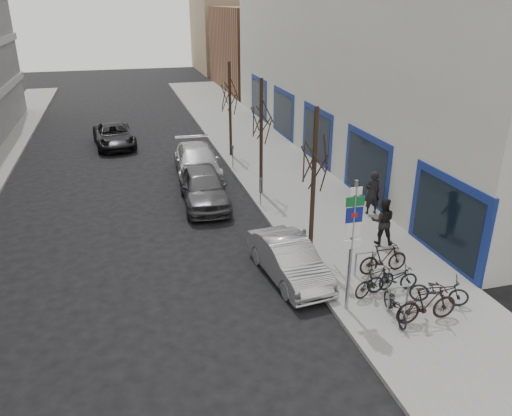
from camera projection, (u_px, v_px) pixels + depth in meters
ground at (269, 325)px, 14.37m from camera, size 120.00×120.00×0.00m
sidewalk_east at (298, 190)px, 24.33m from camera, size 5.00×70.00×0.15m
commercial_building at (458, 64)px, 30.82m from camera, size 20.00×32.00×10.00m
brick_building_far at (278, 48)px, 51.57m from camera, size 12.00×14.00×8.00m
tan_building_far at (247, 34)px, 64.84m from camera, size 13.00×12.00×9.00m
highway_sign_pole at (352, 239)px, 13.99m from camera, size 0.55×0.10×4.20m
bike_rack at (380, 277)px, 15.58m from camera, size 0.66×2.26×0.83m
tree_near at (315, 148)px, 16.53m from camera, size 1.80×1.80×5.50m
tree_mid at (261, 110)px, 22.31m from camera, size 1.80×1.80×5.50m
tree_far at (230, 87)px, 28.09m from camera, size 1.80×1.80×5.50m
meter_front at (304, 243)px, 17.21m from camera, size 0.10×0.08×1.27m
meter_mid at (261, 189)px, 22.10m from camera, size 0.10×0.08×1.27m
meter_back at (233, 154)px, 26.99m from camera, size 0.10×0.08×1.27m
bike_near_left at (396, 303)px, 14.26m from camera, size 0.69×1.65×0.98m
bike_near_right at (427, 304)px, 14.08m from camera, size 1.92×0.59×1.16m
bike_mid_curb at (393, 276)px, 15.59m from camera, size 1.73×0.64×1.03m
bike_mid_inner at (375, 281)px, 15.40m from camera, size 1.69×0.89×0.98m
bike_far_curb at (440, 288)px, 14.94m from camera, size 1.76×1.28×1.05m
bike_far_inner at (384, 258)px, 16.64m from camera, size 1.79×0.58×1.08m
parked_car_front at (289, 260)px, 16.56m from camera, size 1.90×4.28×1.36m
parked_car_mid at (204, 187)px, 22.55m from camera, size 2.20×5.00×1.67m
parked_car_back at (197, 161)px, 26.29m from camera, size 2.50×5.55×1.58m
lane_car at (114, 135)px, 31.61m from camera, size 2.80×5.24×1.40m
pedestrian_near at (372, 193)px, 21.12m from camera, size 0.73×0.51×1.92m
pedestrian_far at (383, 221)px, 18.53m from camera, size 0.80×0.68×1.83m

